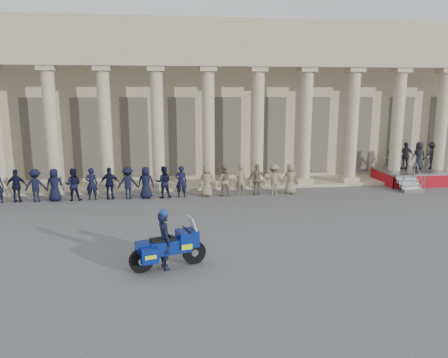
# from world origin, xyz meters

# --- Properties ---
(ground) EXTENTS (90.00, 90.00, 0.00)m
(ground) POSITION_xyz_m (0.00, 0.00, 0.00)
(ground) COLOR #4D4D50
(ground) RESTS_ON ground
(building) EXTENTS (40.00, 12.50, 9.00)m
(building) POSITION_xyz_m (-0.00, 14.74, 4.52)
(building) COLOR tan
(building) RESTS_ON ground
(officer_rank) EXTENTS (18.09, 0.58, 1.54)m
(officer_rank) POSITION_xyz_m (-3.58, 6.25, 0.77)
(officer_rank) COLOR black
(officer_rank) RESTS_ON ground
(reviewing_stand) EXTENTS (3.73, 3.71, 2.29)m
(reviewing_stand) POSITION_xyz_m (12.92, 7.90, 1.16)
(reviewing_stand) COLOR gray
(reviewing_stand) RESTS_ON ground
(motorcycle) EXTENTS (2.24, 1.22, 1.48)m
(motorcycle) POSITION_xyz_m (-0.88, -2.42, 0.64)
(motorcycle) COLOR black
(motorcycle) RESTS_ON ground
(rider) EXTENTS (0.57, 0.71, 1.80)m
(rider) POSITION_xyz_m (-1.00, -2.46, 0.89)
(rider) COLOR black
(rider) RESTS_ON ground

